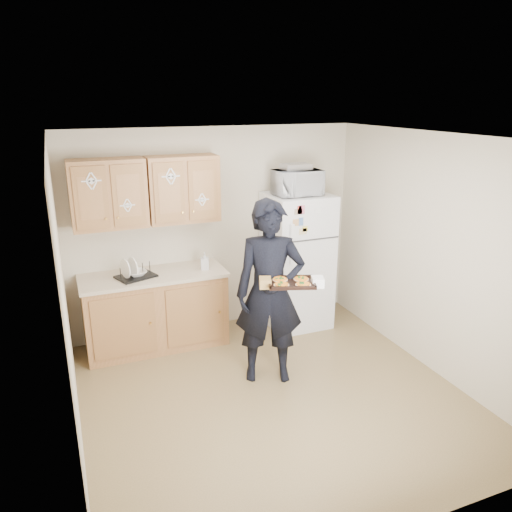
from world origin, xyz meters
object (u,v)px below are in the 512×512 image
object	(u,v)px
person	(270,293)
microwave	(297,183)
baking_tray	(291,283)
dish_rack	(135,270)
refrigerator	(297,261)

from	to	relation	value
person	microwave	xyz separation A→B (m)	(0.80, 1.03, 0.90)
baking_tray	dish_rack	distance (m)	1.87
baking_tray	microwave	bearing A→B (deg)	81.70
microwave	dish_rack	size ratio (longest dim) A/B	1.36
baking_tray	microwave	size ratio (longest dim) A/B	0.81
refrigerator	baking_tray	bearing A→B (deg)	-118.59
dish_rack	refrigerator	bearing A→B (deg)	-0.53
person	baking_tray	distance (m)	0.35
baking_tray	dish_rack	world-z (taller)	baking_tray
refrigerator	microwave	world-z (taller)	microwave
refrigerator	person	size ratio (longest dim) A/B	0.90
refrigerator	baking_tray	distance (m)	1.58
refrigerator	person	world-z (taller)	person
microwave	baking_tray	bearing A→B (deg)	-118.88
refrigerator	microwave	bearing A→B (deg)	-133.34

